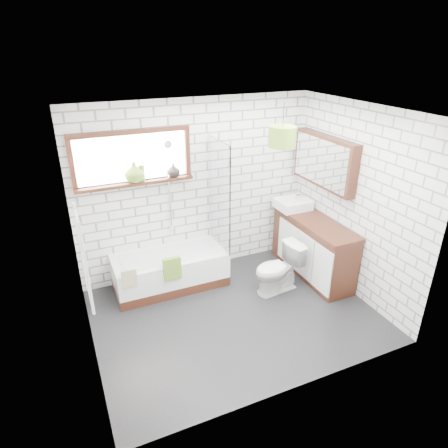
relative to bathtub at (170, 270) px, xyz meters
name	(u,v)px	position (x,y,z in m)	size (l,w,h in m)	color
floor	(234,315)	(0.54, -0.96, -0.25)	(3.40, 2.60, 0.01)	black
ceiling	(237,112)	(0.54, -0.96, 2.26)	(3.40, 2.60, 0.01)	white
wall_back	(196,189)	(0.54, 0.34, 1.00)	(3.40, 0.01, 2.50)	white
wall_front	(300,284)	(0.54, -2.27, 1.00)	(3.40, 0.01, 2.50)	white
wall_left	(78,255)	(-1.16, -0.96, 1.00)	(0.01, 2.60, 2.50)	white
wall_right	(355,203)	(2.25, -0.96, 1.00)	(0.01, 2.60, 2.50)	white
window	(133,158)	(-0.31, 0.30, 1.55)	(1.52, 0.16, 0.68)	black
towel_radiator	(84,258)	(-1.12, -0.96, 0.95)	(0.06, 0.52, 1.00)	white
mirror_cabinet	(324,161)	(2.16, -0.36, 1.40)	(0.16, 1.20, 0.70)	black
shower_riser	(169,187)	(0.14, 0.30, 1.10)	(0.02, 0.02, 1.30)	silver
bathtub	(170,270)	(0.00, 0.00, 0.00)	(1.53, 0.68, 0.50)	white
shower_screen	(219,195)	(0.75, 0.00, 1.00)	(0.02, 0.72, 1.50)	white
towel_green	(172,269)	(-0.06, -0.34, 0.23)	(0.23, 0.06, 0.31)	#5C8A29
towel_beige	(129,278)	(-0.62, -0.34, 0.23)	(0.19, 0.05, 0.24)	tan
vanity	(313,247)	(2.00, -0.51, 0.18)	(0.48, 1.50, 0.86)	black
basin	(293,204)	(1.94, -0.01, 0.68)	(0.47, 0.41, 0.14)	white
tap	(302,199)	(2.10, -0.01, 0.74)	(0.03, 0.03, 0.15)	silver
toilet	(278,269)	(1.31, -0.71, 0.09)	(0.67, 0.38, 0.68)	white
vase_olive	(135,173)	(-0.31, 0.27, 1.36)	(0.25, 0.25, 0.26)	olive
vase_dark	(174,172)	(0.21, 0.27, 1.32)	(0.17, 0.17, 0.18)	black
bottle	(142,175)	(-0.21, 0.27, 1.34)	(0.07, 0.07, 0.21)	olive
pendant	(282,136)	(1.35, -0.54, 1.85)	(0.34, 0.34, 0.25)	#5C8A29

